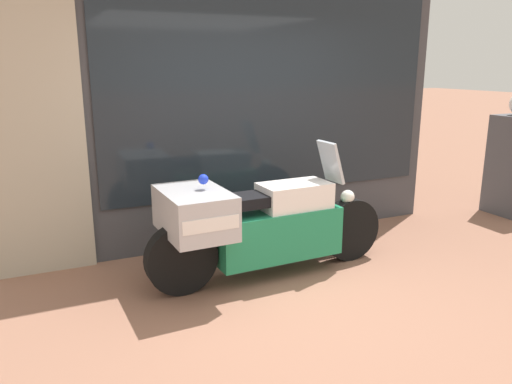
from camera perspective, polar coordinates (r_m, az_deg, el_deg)
The scene contains 4 objects.
ground_plane at distance 4.29m, azimuth 8.01°, elevation -12.95°, with size 60.00×60.00×0.00m, color #8E604C.
shop_building at distance 5.47m, azimuth -6.47°, elevation 12.24°, with size 5.05×0.55×3.52m.
window_display at distance 5.97m, azimuth 0.83°, elevation -0.35°, with size 3.68×0.30×1.81m.
paramedic_motorcycle at distance 4.59m, azimuth -0.31°, elevation -3.58°, with size 2.44×0.82×1.25m.
Camera 1 is at (-2.10, -3.19, 1.96)m, focal length 35.00 mm.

